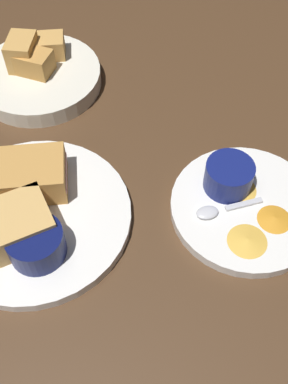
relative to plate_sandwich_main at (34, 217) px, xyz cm
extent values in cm
cube|color=#4C331E|center=(6.52, 10.40, -2.30)|extent=(110.00, 110.00, 3.00)
cylinder|color=white|center=(0.00, 0.00, 0.00)|extent=(27.39, 27.39, 1.60)
cube|color=#C68C42|center=(-3.18, 4.12, 3.20)|extent=(14.80, 11.54, 4.80)
cube|color=#DB938E|center=(-3.18, 4.12, 3.20)|extent=(14.84, 11.05, 0.80)
cube|color=tan|center=(-1.98, -4.81, 3.20)|extent=(14.85, 14.16, 4.80)
cube|color=#DB938E|center=(-1.98, -4.81, 3.20)|extent=(14.67, 13.85, 0.80)
cylinder|color=#0C144C|center=(2.96, -5.41, 2.91)|extent=(7.49, 7.49, 4.22)
cylinder|color=black|center=(2.96, -5.41, 4.62)|extent=(6.15, 6.15, 0.60)
cube|color=silver|center=(-0.31, 4.04, 1.05)|extent=(2.56, 5.46, 0.40)
ellipsoid|color=silver|center=(1.49, -1.16, 1.20)|extent=(3.13, 3.74, 0.80)
cylinder|color=white|center=(28.75, 8.65, 0.00)|extent=(21.50, 21.50, 1.60)
cylinder|color=navy|center=(25.53, 11.34, 2.96)|extent=(6.91, 6.91, 4.31)
cylinder|color=olive|center=(25.53, 11.34, 4.71)|extent=(5.67, 5.67, 0.60)
cube|color=silver|center=(28.34, 8.42, 1.05)|extent=(5.17, 3.42, 0.40)
ellipsoid|color=silver|center=(23.57, 5.69, 1.20)|extent=(3.87, 3.50, 0.80)
cone|color=gold|center=(27.34, 10.96, 1.10)|extent=(7.25, 7.25, 0.60)
cone|color=gold|center=(29.49, 2.68, 1.10)|extent=(7.13, 7.13, 0.60)
cone|color=orange|center=(32.75, 7.03, 1.10)|extent=(5.50, 5.50, 0.60)
cylinder|color=silver|center=(-9.57, 27.06, 0.70)|extent=(21.50, 21.50, 3.00)
cube|color=#C68C42|center=(-9.92, 26.94, 4.10)|extent=(6.41, 4.98, 3.81)
cube|color=tan|center=(-9.30, 31.66, 4.01)|extent=(7.13, 6.15, 3.63)
cube|color=tan|center=(-12.29, 28.14, 4.79)|extent=(5.17, 6.54, 5.18)
camera|label=1|loc=(23.63, -31.48, 55.72)|focal=44.16mm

